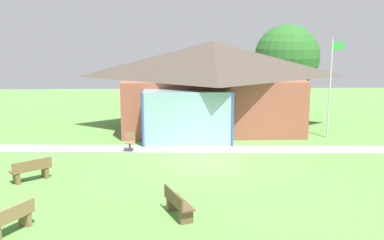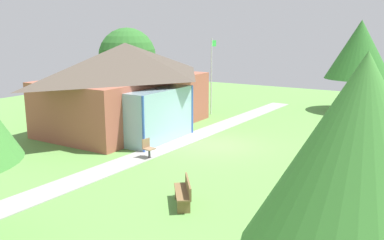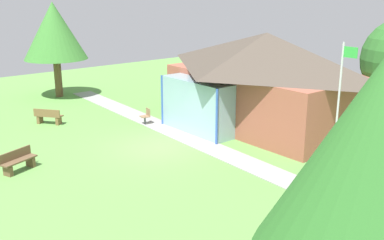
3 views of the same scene
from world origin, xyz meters
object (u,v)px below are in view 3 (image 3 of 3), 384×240
Objects in this scene: bench_front_center at (18,161)px; patio_chair_west at (146,117)px; pavilion at (262,79)px; flagpole at (339,101)px; tree_west_hedge at (54,31)px; bench_mid_left at (48,117)px.

bench_front_center is 1.81× the size of patio_chair_west.
patio_chair_west is (-2.18, 7.47, 0.01)m from bench_front_center.
pavilion is 12.10× the size of patio_chair_west.
flagpole is at bearing 120.35° from bench_front_center.
tree_west_hedge is at bearing 12.92° from patio_chair_west.
flagpole reaches higher than bench_mid_left.
bench_mid_left and bench_front_center have the same top height.
pavilion is 12.27m from bench_front_center.
bench_front_center is at bearing -69.95° from bench_mid_left.
bench_mid_left is at bearing -143.77° from bench_front_center.
flagpole is 19.37m from tree_west_hedge.
patio_chair_west is at bearing 5.16° from tree_west_hedge.
bench_mid_left is (-7.34, -8.45, -2.11)m from pavilion.
patio_chair_west is 9.96m from tree_west_hedge.
bench_mid_left is at bearing -130.96° from pavilion.
bench_mid_left is at bearing -28.39° from tree_west_hedge.
bench_front_center is at bearing -30.42° from tree_west_hedge.
pavilion is at bearing 21.96° from tree_west_hedge.
pavilion is at bearing 11.57° from bench_mid_left.
tree_west_hedge reaches higher than pavilion.
patio_chair_west is at bearing -131.90° from pavilion.
patio_chair_west is (-4.02, -4.48, -2.10)m from pavilion.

